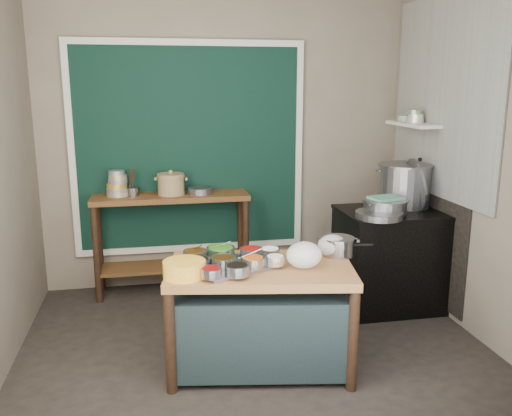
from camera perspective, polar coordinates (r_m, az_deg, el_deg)
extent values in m
cube|color=#292420|center=(4.28, -0.20, -14.45)|extent=(3.50, 3.00, 0.02)
cube|color=#76695A|center=(5.32, -3.28, 6.90)|extent=(3.50, 0.02, 2.80)
cube|color=#76695A|center=(4.51, 22.42, 4.86)|extent=(0.02, 3.00, 2.80)
cube|color=black|center=(5.25, -7.03, 6.19)|extent=(2.10, 0.02, 1.90)
cube|color=#B2B2AA|center=(4.93, 19.10, 10.99)|extent=(0.02, 1.70, 1.70)
cube|color=black|center=(5.17, 17.67, -1.75)|extent=(0.01, 1.30, 1.30)
cube|color=beige|center=(5.16, 16.21, 8.45)|extent=(0.22, 0.70, 0.03)
cube|color=#9B6338|center=(3.84, 0.47, -11.39)|extent=(1.35, 0.92, 0.75)
cube|color=brown|center=(5.23, -8.80, -3.70)|extent=(1.45, 0.40, 0.95)
cube|color=black|center=(4.99, 14.04, -5.35)|extent=(0.90, 0.68, 0.85)
cube|color=black|center=(4.87, 14.33, -0.43)|extent=(0.92, 0.69, 0.03)
cube|color=gray|center=(3.66, -2.47, -6.17)|extent=(0.63, 0.55, 0.02)
cylinder|color=gray|center=(3.80, 1.48, -4.72)|extent=(0.14, 0.14, 0.06)
cylinder|color=gray|center=(3.75, -6.40, -5.00)|extent=(0.17, 0.17, 0.07)
cylinder|color=gray|center=(3.58, -6.26, -5.88)|extent=(0.18, 0.18, 0.07)
cylinder|color=gray|center=(3.43, -4.76, -6.77)|extent=(0.14, 0.14, 0.06)
cylinder|color=gray|center=(3.78, -3.74, -4.73)|extent=(0.20, 0.20, 0.08)
cylinder|color=gray|center=(3.60, -0.34, -5.73)|extent=(0.16, 0.16, 0.07)
cylinder|color=gray|center=(3.79, -0.56, -4.74)|extent=(0.16, 0.16, 0.07)
cylinder|color=silver|center=(3.65, 2.04, -5.51)|extent=(0.13, 0.13, 0.06)
cylinder|color=gray|center=(3.46, -2.02, -6.53)|extent=(0.16, 0.16, 0.07)
cylinder|color=gray|center=(3.60, -3.49, -5.73)|extent=(0.17, 0.17, 0.07)
cylinder|color=yellow|center=(3.51, -7.54, -6.37)|extent=(0.30, 0.30, 0.11)
ellipsoid|color=white|center=(3.65, 5.09, -4.95)|extent=(0.27, 0.24, 0.18)
ellipsoid|color=white|center=(3.92, 8.02, -3.93)|extent=(0.21, 0.18, 0.16)
cylinder|color=tan|center=(5.15, -14.33, 1.47)|extent=(0.21, 0.21, 0.04)
cylinder|color=gray|center=(5.14, -14.35, 1.90)|extent=(0.20, 0.20, 0.04)
cylinder|color=gold|center=(5.14, -14.38, 2.33)|extent=(0.18, 0.18, 0.04)
cylinder|color=gray|center=(5.13, -14.40, 2.76)|extent=(0.17, 0.17, 0.04)
cylinder|color=tan|center=(5.12, -14.42, 3.20)|extent=(0.17, 0.17, 0.04)
cylinder|color=gray|center=(5.12, -14.45, 3.63)|extent=(0.15, 0.15, 0.04)
cylinder|color=gray|center=(5.11, -12.88, 1.69)|extent=(0.17, 0.17, 0.08)
cylinder|color=gray|center=(5.11, -5.89, 1.83)|extent=(0.26, 0.26, 0.06)
cylinder|color=gray|center=(4.95, 16.52, 2.46)|extent=(0.17, 0.47, 0.45)
cube|color=#548E7B|center=(4.70, 13.48, 1.03)|extent=(0.30, 0.25, 0.02)
cylinder|color=gray|center=(4.56, 12.83, -0.72)|extent=(0.49, 0.49, 0.05)
cylinder|color=silver|center=(5.13, 16.37, 8.81)|extent=(0.14, 0.14, 0.04)
cylinder|color=silver|center=(5.13, 16.40, 9.24)|extent=(0.14, 0.14, 0.04)
cylinder|color=gray|center=(5.13, 16.42, 9.67)|extent=(0.13, 0.13, 0.04)
cylinder|color=gray|center=(5.29, 15.46, 9.05)|extent=(0.17, 0.17, 0.05)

